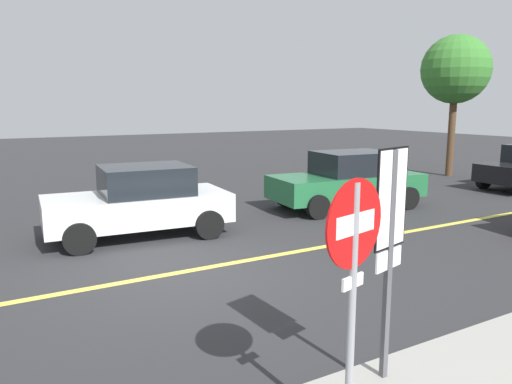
% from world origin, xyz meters
% --- Properties ---
extents(ground_plane, '(80.00, 80.00, 0.00)m').
position_xyz_m(ground_plane, '(0.00, 0.00, 0.00)').
color(ground_plane, '#2D2D30').
extents(lane_marking_centre, '(28.00, 0.16, 0.01)m').
position_xyz_m(lane_marking_centre, '(3.00, 0.00, 0.01)').
color(lane_marking_centre, '#E0D14C').
extents(stop_sign, '(0.74, 0.20, 2.34)m').
position_xyz_m(stop_sign, '(-0.33, -4.86, 1.60)').
color(stop_sign, gray).
rests_on(stop_sign, ground_plane).
extents(speed_limit_sign, '(0.53, 0.15, 2.52)m').
position_xyz_m(speed_limit_sign, '(0.49, -4.46, 1.76)').
color(speed_limit_sign, '#4C4C51').
rests_on(speed_limit_sign, ground_plane).
extents(car_white_near_curb, '(4.11, 2.31, 1.58)m').
position_xyz_m(car_white_near_curb, '(0.17, 2.80, 0.80)').
color(car_white_near_curb, white).
rests_on(car_white_near_curb, ground_plane).
extents(car_green_far_lane, '(4.51, 2.36, 1.61)m').
position_xyz_m(car_green_far_lane, '(6.23, 2.84, 0.81)').
color(car_green_far_lane, '#236B3D').
rests_on(car_green_far_lane, ground_plane).
extents(tree_left_verge, '(2.72, 2.72, 5.66)m').
position_xyz_m(tree_left_verge, '(14.08, 5.69, 4.27)').
color(tree_left_verge, '#513823').
rests_on(tree_left_verge, ground_plane).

